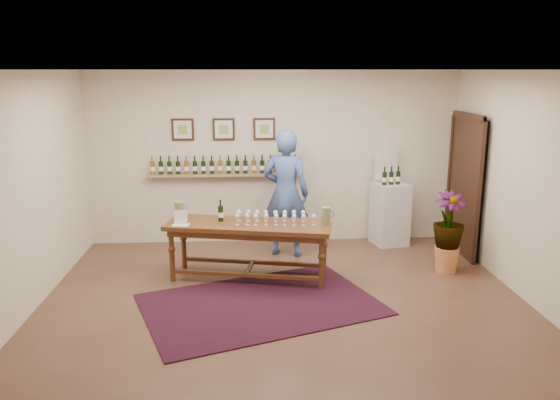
{
  "coord_description": "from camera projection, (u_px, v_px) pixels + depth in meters",
  "views": [
    {
      "loc": [
        -0.44,
        -6.31,
        2.79
      ],
      "look_at": [
        0.0,
        0.8,
        1.1
      ],
      "focal_mm": 35.0,
      "sensor_mm": 36.0,
      "label": 1
    }
  ],
  "objects": [
    {
      "name": "display_pedestal",
      "position": [
        390.0,
        214.0,
        8.93
      ],
      "size": [
        0.61,
        0.61,
        1.01
      ],
      "primitive_type": "cube",
      "rotation": [
        0.0,
        0.0,
        0.22
      ],
      "color": "silver",
      "rests_on": "ground"
    },
    {
      "name": "info_sign",
      "position": [
        386.0,
        165.0,
        8.9
      ],
      "size": [
        0.4,
        0.11,
        0.56
      ],
      "primitive_type": "cube",
      "rotation": [
        0.0,
        0.0,
        0.22
      ],
      "color": "silver",
      "rests_on": "display_pedestal"
    },
    {
      "name": "pitcher_right",
      "position": [
        326.0,
        216.0,
        7.3
      ],
      "size": [
        0.18,
        0.18,
        0.23
      ],
      "primitive_type": null,
      "rotation": [
        0.0,
        0.0,
        -0.29
      ],
      "color": "olive",
      "rests_on": "tasting_table"
    },
    {
      "name": "menu_card",
      "position": [
        181.0,
        217.0,
        7.27
      ],
      "size": [
        0.24,
        0.19,
        0.2
      ],
      "primitive_type": "cube",
      "rotation": [
        0.0,
        0.0,
        -0.17
      ],
      "color": "silver",
      "rests_on": "tasting_table"
    },
    {
      "name": "person",
      "position": [
        286.0,
        193.0,
        8.29
      ],
      "size": [
        0.82,
        0.65,
        1.95
      ],
      "primitive_type": "imported",
      "rotation": [
        0.0,
        0.0,
        2.84
      ],
      "color": "#3D5591",
      "rests_on": "ground"
    },
    {
      "name": "table_glasses",
      "position": [
        271.0,
        217.0,
        7.34
      ],
      "size": [
        1.2,
        0.37,
        0.16
      ],
      "primitive_type": null,
      "rotation": [
        0.0,
        0.0,
        -0.08
      ],
      "color": "white",
      "rests_on": "tasting_table"
    },
    {
      "name": "tasting_table",
      "position": [
        249.0,
        232.0,
        7.38
      ],
      "size": [
        2.32,
        1.15,
        0.79
      ],
      "rotation": [
        0.0,
        0.0,
        -0.21
      ],
      "color": "#4A2512",
      "rests_on": "ground"
    },
    {
      "name": "pedestal_bottles",
      "position": [
        391.0,
        175.0,
        8.69
      ],
      "size": [
        0.31,
        0.15,
        0.3
      ],
      "primitive_type": null,
      "rotation": [
        0.0,
        0.0,
        0.22
      ],
      "color": "black",
      "rests_on": "display_pedestal"
    },
    {
      "name": "table_bottles",
      "position": [
        221.0,
        211.0,
        7.47
      ],
      "size": [
        0.28,
        0.2,
        0.27
      ],
      "primitive_type": null,
      "rotation": [
        0.0,
        0.0,
        -0.24
      ],
      "color": "black",
      "rests_on": "tasting_table"
    },
    {
      "name": "ground",
      "position": [
        284.0,
        300.0,
        6.8
      ],
      "size": [
        6.0,
        6.0,
        0.0
      ],
      "primitive_type": "plane",
      "color": "#513024",
      "rests_on": "ground"
    },
    {
      "name": "pitcher_left",
      "position": [
        179.0,
        210.0,
        7.57
      ],
      "size": [
        0.19,
        0.19,
        0.24
      ],
      "primitive_type": null,
      "rotation": [
        0.0,
        0.0,
        -0.28
      ],
      "color": "olive",
      "rests_on": "tasting_table"
    },
    {
      "name": "rug",
      "position": [
        261.0,
        304.0,
        6.67
      ],
      "size": [
        3.23,
        2.68,
        0.01
      ],
      "primitive_type": "cube",
      "rotation": [
        0.0,
        0.0,
        0.35
      ],
      "color": "#400C0B",
      "rests_on": "ground"
    },
    {
      "name": "potted_plant",
      "position": [
        448.0,
        232.0,
        7.65
      ],
      "size": [
        0.59,
        0.59,
        1.01
      ],
      "rotation": [
        0.0,
        0.0,
        0.11
      ],
      "color": "#C97D43",
      "rests_on": "ground"
    },
    {
      "name": "room_shell",
      "position": [
        411.0,
        181.0,
        8.47
      ],
      "size": [
        6.0,
        6.0,
        6.0
      ],
      "color": "beige",
      "rests_on": "ground"
    }
  ]
}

